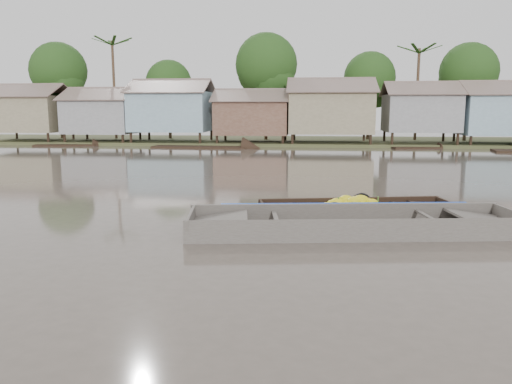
# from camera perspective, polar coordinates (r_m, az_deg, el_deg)

# --- Properties ---
(ground) EXTENTS (120.00, 120.00, 0.00)m
(ground) POSITION_cam_1_polar(r_m,az_deg,el_deg) (11.78, 1.80, -4.88)
(ground) COLOR #4E453B
(ground) RESTS_ON ground
(riverbank) EXTENTS (120.00, 12.47, 10.22)m
(riverbank) POSITION_cam_1_polar(r_m,az_deg,el_deg) (43.30, 9.11, 9.56)
(riverbank) COLOR #384723
(riverbank) RESTS_ON ground
(banana_boat) EXTENTS (5.50, 2.31, 0.74)m
(banana_boat) POSITION_cam_1_polar(r_m,az_deg,el_deg) (14.27, 10.89, -1.93)
(banana_boat) COLOR black
(banana_boat) RESTS_ON ground
(viewer_boat) EXTENTS (8.15, 3.17, 0.64)m
(viewer_boat) POSITION_cam_1_polar(r_m,az_deg,el_deg) (12.29, 11.06, -4.11)
(viewer_boat) COLOR #46403B
(viewer_boat) RESTS_ON ground
(distant_boats) EXTENTS (46.64, 15.97, 1.38)m
(distant_boats) POSITION_cam_1_polar(r_m,az_deg,el_deg) (37.45, 24.91, 4.43)
(distant_boats) COLOR black
(distant_boats) RESTS_ON ground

